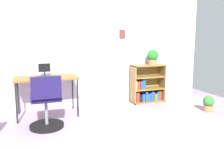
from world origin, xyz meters
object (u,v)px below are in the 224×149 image
at_px(office_chair, 46,105).
at_px(monitor, 45,71).
at_px(potted_plant_floor, 208,103).
at_px(potted_plant_on_shelf, 153,57).
at_px(bookshelf_low, 146,86).
at_px(desk, 46,80).
at_px(keyboard, 46,77).

bearing_deg(office_chair, monitor, 87.19).
relative_size(office_chair, potted_plant_floor, 2.80).
xyz_separation_m(office_chair, potted_plant_on_shelf, (2.26, 0.81, 0.62)).
bearing_deg(office_chair, potted_plant_on_shelf, 19.73).
relative_size(monitor, bookshelf_low, 0.28).
xyz_separation_m(desk, keyboard, (-0.01, -0.07, 0.06)).
xyz_separation_m(potted_plant_on_shelf, potted_plant_floor, (0.67, -0.96, -0.83)).
bearing_deg(office_chair, bookshelf_low, 21.83).
xyz_separation_m(office_chair, potted_plant_floor, (2.93, -0.15, -0.21)).
height_order(keyboard, potted_plant_floor, keyboard).
xyz_separation_m(monitor, office_chair, (-0.04, -0.72, -0.43)).
distance_m(monitor, potted_plant_on_shelf, 2.24).
bearing_deg(bookshelf_low, potted_plant_on_shelf, -23.46).
bearing_deg(office_chair, desk, 84.85).
bearing_deg(potted_plant_on_shelf, bookshelf_low, 156.54).
distance_m(monitor, office_chair, 0.84).
distance_m(office_chair, potted_plant_floor, 2.94).
relative_size(desk, potted_plant_floor, 3.58).
relative_size(keyboard, potted_plant_on_shelf, 1.17).
xyz_separation_m(keyboard, office_chair, (-0.05, -0.57, -0.34)).
distance_m(desk, keyboard, 0.09).
bearing_deg(desk, bookshelf_low, 6.09).
relative_size(office_chair, potted_plant_on_shelf, 2.60).
xyz_separation_m(office_chair, bookshelf_low, (2.15, 0.86, -0.01)).
bearing_deg(monitor, bookshelf_low, 3.74).
height_order(monitor, office_chair, monitor).
bearing_deg(keyboard, bookshelf_low, 7.92).
height_order(desk, potted_plant_on_shelf, potted_plant_on_shelf).
bearing_deg(desk, potted_plant_floor, -15.32).
xyz_separation_m(keyboard, potted_plant_floor, (2.88, -0.72, -0.56)).
bearing_deg(desk, keyboard, -95.09).
relative_size(monitor, office_chair, 0.27).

